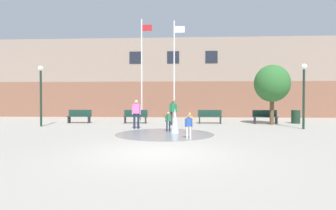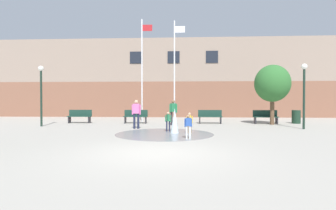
% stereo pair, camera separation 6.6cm
% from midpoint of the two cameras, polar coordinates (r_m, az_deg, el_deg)
% --- Properties ---
extents(ground_plane, '(100.00, 100.00, 0.00)m').
position_cam_midpoint_polar(ground_plane, '(7.93, -2.91, -10.42)').
color(ground_plane, '#9E998E').
extents(library_building, '(36.00, 6.05, 7.34)m').
position_cam_midpoint_polar(library_building, '(27.20, 1.26, 5.47)').
color(library_building, brown).
rests_on(library_building, ground).
extents(splash_fountain, '(4.57, 4.57, 1.20)m').
position_cam_midpoint_polar(splash_fountain, '(12.41, 0.32, -4.77)').
color(splash_fountain, gray).
rests_on(splash_fountain, ground).
extents(park_bench_far_left, '(1.60, 0.44, 0.91)m').
position_cam_midpoint_polar(park_bench_far_left, '(19.05, -18.82, -2.30)').
color(park_bench_far_left, '#28282D').
rests_on(park_bench_far_left, ground).
extents(park_bench_under_left_flagpole, '(1.60, 0.44, 0.91)m').
position_cam_midpoint_polar(park_bench_under_left_flagpole, '(17.95, -7.19, -2.45)').
color(park_bench_under_left_flagpole, '#28282D').
rests_on(park_bench_under_left_flagpole, ground).
extents(park_bench_near_trashcan, '(1.60, 0.44, 0.91)m').
position_cam_midpoint_polar(park_bench_near_trashcan, '(17.91, 9.00, -2.47)').
color(park_bench_near_trashcan, '#28282D').
rests_on(park_bench_near_trashcan, ground).
extents(park_bench_far_right, '(1.60, 0.44, 0.91)m').
position_cam_midpoint_polar(park_bench_far_right, '(18.58, 20.31, -2.39)').
color(park_bench_far_right, '#28282D').
rests_on(park_bench_far_right, ground).
extents(child_running, '(0.31, 0.14, 0.99)m').
position_cam_midpoint_polar(child_running, '(10.75, 4.35, -4.27)').
color(child_running, silver).
rests_on(child_running, ground).
extents(adult_in_red, '(0.50, 0.21, 1.59)m').
position_cam_midpoint_polar(adult_in_red, '(14.52, -7.04, -1.49)').
color(adult_in_red, '#1E233D').
rests_on(adult_in_red, ground).
extents(child_in_fountain, '(0.31, 0.24, 0.99)m').
position_cam_midpoint_polar(child_in_fountain, '(13.20, -0.08, -3.28)').
color(child_in_fountain, '#1E233D').
rests_on(child_in_fountain, ground).
extents(child_with_pink_shirt, '(0.31, 0.23, 0.99)m').
position_cam_midpoint_polar(child_with_pink_shirt, '(12.49, 4.60, -3.53)').
color(child_with_pink_shirt, '#89755B').
rests_on(child_with_pink_shirt, ground).
extents(adult_near_bench, '(0.50, 0.38, 1.59)m').
position_cam_midpoint_polar(adult_near_bench, '(16.57, 1.02, -1.16)').
color(adult_near_bench, '#28282D').
rests_on(adult_near_bench, ground).
extents(flagpole_left, '(0.80, 0.10, 7.40)m').
position_cam_midpoint_polar(flagpole_left, '(19.13, -5.75, 8.15)').
color(flagpole_left, silver).
rests_on(flagpole_left, ground).
extents(flagpole_right, '(0.80, 0.10, 7.25)m').
position_cam_midpoint_polar(flagpole_right, '(18.91, 1.35, 8.01)').
color(flagpole_right, silver).
rests_on(flagpole_right, ground).
extents(lamp_post_left_lane, '(0.32, 0.32, 3.64)m').
position_cam_midpoint_polar(lamp_post_left_lane, '(17.48, -26.05, 3.65)').
color(lamp_post_left_lane, '#192D23').
rests_on(lamp_post_left_lane, ground).
extents(lamp_post_right_lane, '(0.32, 0.32, 3.56)m').
position_cam_midpoint_polar(lamp_post_right_lane, '(16.07, 27.36, 3.71)').
color(lamp_post_right_lane, '#192D23').
rests_on(lamp_post_right_lane, ground).
extents(trash_can, '(0.56, 0.56, 0.90)m').
position_cam_midpoint_polar(trash_can, '(19.72, 25.95, -2.32)').
color(trash_can, '#193323').
rests_on(trash_can, ground).
extents(street_tree_near_building, '(2.24, 2.24, 3.85)m').
position_cam_midpoint_polar(street_tree_near_building, '(18.16, 21.61, 4.35)').
color(street_tree_near_building, brown).
rests_on(street_tree_near_building, ground).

